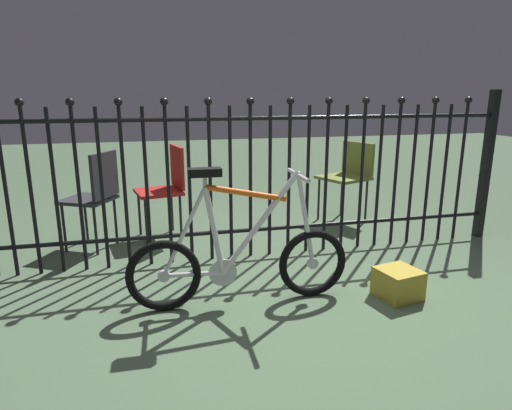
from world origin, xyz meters
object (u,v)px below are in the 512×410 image
object	(u,v)px
chair_red	(167,183)
chair_charcoal	(95,192)
bicycle	(240,259)
chair_olive	(349,172)
display_crate	(398,283)

from	to	relation	value
chair_red	chair_charcoal	distance (m)	0.64
bicycle	chair_charcoal	world-z (taller)	bicycle
chair_olive	chair_charcoal	world-z (taller)	chair_charcoal
chair_red	bicycle	bearing A→B (deg)	-75.65
chair_olive	chair_red	bearing A→B (deg)	-176.07
chair_red	chair_charcoal	size ratio (longest dim) A/B	1.01
bicycle	chair_olive	distance (m)	2.24
bicycle	chair_olive	size ratio (longest dim) A/B	1.74
bicycle	chair_red	bearing A→B (deg)	104.35
bicycle	chair_red	xyz separation A→B (m)	(-0.39, 1.51, 0.21)
chair_olive	chair_charcoal	bearing A→B (deg)	-172.47
chair_charcoal	chair_red	bearing A→B (deg)	18.28
bicycle	display_crate	distance (m)	1.07
bicycle	chair_charcoal	distance (m)	1.66
chair_red	chair_olive	world-z (taller)	chair_red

